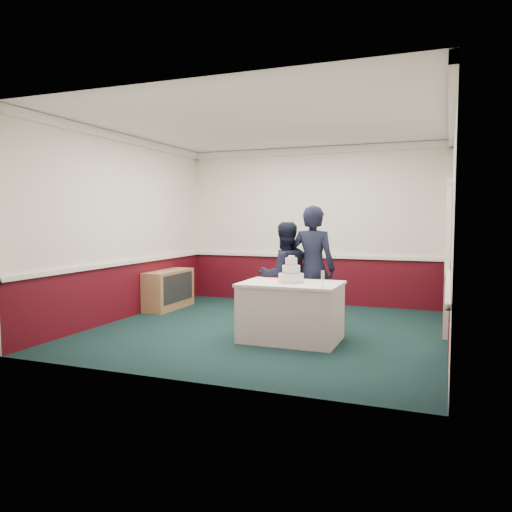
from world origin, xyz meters
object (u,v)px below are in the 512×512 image
(sideboard, at_px, (169,290))
(cake_knife, at_px, (284,284))
(cake_table, at_px, (291,311))
(person_man, at_px, (284,276))
(champagne_flute, at_px, (323,276))
(person_woman, at_px, (313,268))
(wedding_cake, at_px, (291,274))

(sideboard, distance_m, cake_knife, 3.25)
(cake_table, relative_size, person_man, 0.83)
(cake_table, distance_m, person_man, 0.81)
(cake_knife, bearing_deg, sideboard, 150.85)
(cake_table, height_order, person_man, person_man)
(champagne_flute, xyz_separation_m, person_woman, (-0.38, 0.97, -0.01))
(cake_table, xyz_separation_m, champagne_flute, (0.50, -0.28, 0.53))
(champagne_flute, bearing_deg, cake_knife, 171.42)
(champagne_flute, xyz_separation_m, person_man, (-0.80, 0.92, -0.13))
(sideboard, bearing_deg, wedding_cake, -27.95)
(cake_table, height_order, wedding_cake, wedding_cake)
(cake_table, height_order, champagne_flute, champagne_flute)
(wedding_cake, bearing_deg, person_man, 115.10)
(cake_table, distance_m, person_woman, 0.87)
(cake_knife, distance_m, champagne_flute, 0.55)
(cake_knife, relative_size, champagne_flute, 1.07)
(wedding_cake, relative_size, champagne_flute, 1.78)
(wedding_cake, distance_m, champagne_flute, 0.57)
(cake_knife, bearing_deg, wedding_cake, 83.66)
(wedding_cake, distance_m, person_woman, 0.70)
(sideboard, xyz_separation_m, cake_knife, (2.75, -1.68, 0.44))
(sideboard, height_order, person_man, person_man)
(person_man, bearing_deg, person_woman, 151.21)
(person_man, bearing_deg, cake_knife, 72.67)
(wedding_cake, height_order, person_man, person_man)
(cake_knife, distance_m, person_woman, 0.91)
(wedding_cake, xyz_separation_m, person_man, (-0.30, 0.64, -0.10))
(champagne_flute, height_order, person_woman, person_woman)
(sideboard, bearing_deg, cake_table, -27.95)
(cake_knife, relative_size, person_man, 0.14)
(sideboard, xyz_separation_m, champagne_flute, (3.28, -1.76, 0.58))
(sideboard, relative_size, champagne_flute, 5.85)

